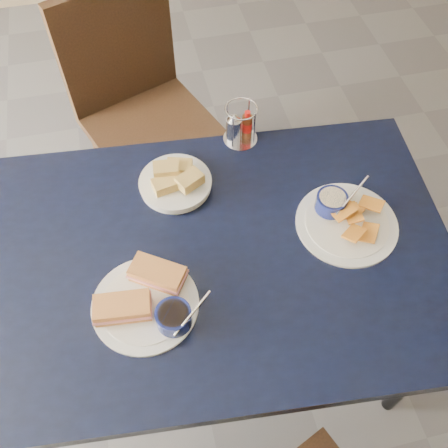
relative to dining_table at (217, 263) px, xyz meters
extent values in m
plane|color=#505055|center=(-0.09, 0.13, -0.69)|extent=(6.00, 6.00, 0.00)
cube|color=black|center=(0.00, 0.00, 0.04)|extent=(1.39, 0.99, 0.04)
cylinder|color=black|center=(0.57, -0.35, -0.33)|extent=(0.04, 0.04, 0.71)
cylinder|color=black|center=(-0.57, 0.35, -0.33)|extent=(0.04, 0.04, 0.71)
cylinder|color=black|center=(0.57, 0.35, -0.33)|extent=(0.04, 0.04, 0.71)
cube|color=black|center=(-0.10, 0.81, -0.22)|extent=(0.59, 0.58, 0.04)
cylinder|color=black|center=(-0.29, 0.63, -0.46)|extent=(0.04, 0.04, 0.45)
cylinder|color=black|center=(0.09, 0.63, -0.46)|extent=(0.04, 0.04, 0.45)
cylinder|color=black|center=(-0.29, 0.98, -0.46)|extent=(0.04, 0.04, 0.45)
cylinder|color=black|center=(0.09, 0.98, -0.46)|extent=(0.04, 0.04, 0.45)
cube|color=black|center=(-0.10, 1.01, 0.05)|extent=(0.45, 0.21, 0.49)
cylinder|color=white|center=(-0.21, -0.11, 0.06)|extent=(0.28, 0.28, 0.01)
cylinder|color=white|center=(-0.21, -0.11, 0.07)|extent=(0.23, 0.23, 0.00)
cube|color=#C98448|center=(-0.27, -0.12, 0.09)|extent=(0.15, 0.08, 0.04)
cube|color=#DA8685|center=(-0.27, -0.12, 0.09)|extent=(0.15, 0.09, 0.01)
cube|color=#C98448|center=(-0.17, -0.05, 0.09)|extent=(0.16, 0.14, 0.04)
cube|color=#DA8685|center=(-0.17, -0.05, 0.09)|extent=(0.16, 0.14, 0.01)
cylinder|color=#0A103B|center=(-0.15, -0.18, 0.10)|extent=(0.09, 0.09, 0.05)
cylinder|color=black|center=(-0.15, -0.18, 0.11)|extent=(0.08, 0.08, 0.01)
cylinder|color=silver|center=(-0.10, -0.20, 0.14)|extent=(0.11, 0.07, 0.08)
cylinder|color=white|center=(0.38, 0.01, 0.06)|extent=(0.29, 0.29, 0.01)
cylinder|color=white|center=(0.38, 0.01, 0.07)|extent=(0.24, 0.24, 0.00)
cube|color=orange|center=(0.42, -0.05, 0.07)|extent=(0.07, 0.08, 0.02)
cube|color=orange|center=(0.40, 0.03, 0.08)|extent=(0.07, 0.08, 0.03)
cube|color=orange|center=(0.38, -0.05, 0.08)|extent=(0.08, 0.07, 0.03)
cube|color=orange|center=(0.40, 0.02, 0.09)|extent=(0.05, 0.07, 0.02)
cube|color=orange|center=(0.39, 0.03, 0.09)|extent=(0.07, 0.05, 0.01)
cube|color=orange|center=(0.46, 0.03, 0.10)|extent=(0.08, 0.08, 0.02)
cube|color=orange|center=(0.37, 0.02, 0.10)|extent=(0.08, 0.06, 0.02)
cylinder|color=#0A103B|center=(0.35, 0.07, 0.10)|extent=(0.09, 0.09, 0.05)
cylinder|color=beige|center=(0.35, 0.07, 0.11)|extent=(0.08, 0.08, 0.01)
cylinder|color=silver|center=(0.40, 0.05, 0.14)|extent=(0.11, 0.07, 0.08)
cylinder|color=white|center=(-0.07, 0.26, 0.07)|extent=(0.21, 0.21, 0.02)
cylinder|color=white|center=(-0.07, 0.26, 0.08)|extent=(0.18, 0.18, 0.00)
cube|color=tan|center=(-0.10, 0.24, 0.10)|extent=(0.08, 0.06, 0.03)
cube|color=tan|center=(-0.05, 0.29, 0.10)|extent=(0.09, 0.07, 0.03)
cube|color=tan|center=(-0.03, 0.23, 0.11)|extent=(0.09, 0.08, 0.03)
cube|color=tan|center=(-0.09, 0.28, 0.12)|extent=(0.08, 0.06, 0.03)
cylinder|color=silver|center=(0.17, 0.40, 0.06)|extent=(0.11, 0.11, 0.01)
cylinder|color=silver|center=(0.20, 0.43, 0.13)|extent=(0.01, 0.01, 0.13)
cylinder|color=silver|center=(0.13, 0.43, 0.13)|extent=(0.01, 0.01, 0.13)
cylinder|color=silver|center=(0.13, 0.36, 0.13)|extent=(0.01, 0.01, 0.13)
cylinder|color=silver|center=(0.20, 0.36, 0.13)|extent=(0.01, 0.01, 0.13)
torus|color=silver|center=(0.17, 0.40, 0.19)|extent=(0.10, 0.10, 0.00)
cylinder|color=silver|center=(0.15, 0.40, 0.11)|extent=(0.05, 0.05, 0.08)
cone|color=silver|center=(0.15, 0.40, 0.16)|extent=(0.04, 0.04, 0.02)
cylinder|color=brown|center=(0.19, 0.40, 0.11)|extent=(0.03, 0.03, 0.08)
cylinder|color=#B60F0A|center=(0.19, 0.40, 0.11)|extent=(0.03, 0.03, 0.03)
cylinder|color=#B60F0A|center=(0.19, 0.40, 0.16)|extent=(0.02, 0.02, 0.02)
camera|label=1|loc=(-0.14, -0.70, 1.23)|focal=40.00mm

